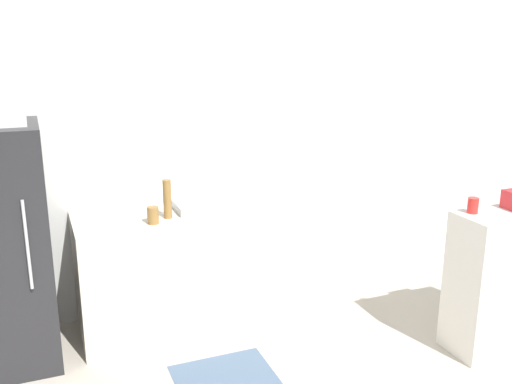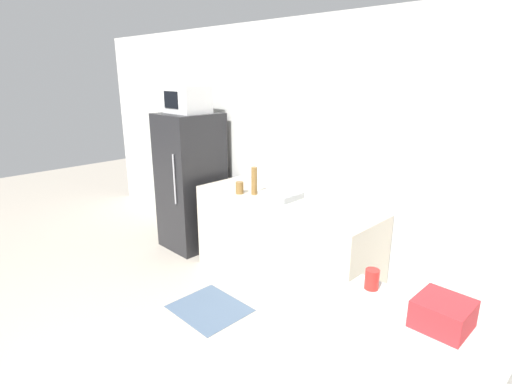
# 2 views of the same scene
# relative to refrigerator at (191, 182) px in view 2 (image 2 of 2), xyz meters

# --- Properties ---
(wall_back) EXTENTS (8.00, 0.06, 2.60)m
(wall_back) POSITION_rel_refrigerator_xyz_m (1.53, 0.44, 0.48)
(wall_back) COLOR silver
(wall_back) RESTS_ON ground_plane
(refrigerator) EXTENTS (0.61, 0.68, 1.64)m
(refrigerator) POSITION_rel_refrigerator_xyz_m (0.00, 0.00, 0.00)
(refrigerator) COLOR #232326
(refrigerator) RESTS_ON ground_plane
(microwave) EXTENTS (0.48, 0.37, 0.31)m
(microwave) POSITION_rel_refrigerator_xyz_m (-0.00, -0.00, 0.98)
(microwave) COLOR white
(microwave) RESTS_ON refrigerator
(counter) EXTENTS (1.95, 0.66, 0.91)m
(counter) POSITION_rel_refrigerator_xyz_m (1.43, 0.07, -0.37)
(counter) COLOR beige
(counter) RESTS_ON ground_plane
(sink_basin) EXTENTS (0.35, 0.29, 0.06)m
(sink_basin) POSITION_rel_refrigerator_xyz_m (1.38, 0.09, 0.12)
(sink_basin) COLOR #9EA3A8
(sink_basin) RESTS_ON counter
(bottle_tall) EXTENTS (0.06, 0.06, 0.28)m
(bottle_tall) POSITION_rel_refrigerator_xyz_m (1.11, -0.02, 0.23)
(bottle_tall) COLOR olive
(bottle_tall) RESTS_ON counter
(bottle_short) EXTENTS (0.08, 0.08, 0.12)m
(bottle_short) POSITION_rel_refrigerator_xyz_m (0.99, -0.11, 0.15)
(bottle_short) COLOR olive
(bottle_short) RESTS_ON counter
(basket) EXTENTS (0.22, 0.22, 0.13)m
(basket) POSITION_rel_refrigerator_xyz_m (3.37, -1.08, 0.26)
(basket) COLOR red
(basket) RESTS_ON shelf_cabinet
(jar) EXTENTS (0.07, 0.07, 0.11)m
(jar) POSITION_rel_refrigerator_xyz_m (2.98, -1.01, 0.25)
(jar) COLOR red
(jar) RESTS_ON shelf_cabinet
(kitchen_rug) EXTENTS (0.65, 0.56, 0.01)m
(kitchen_rug) POSITION_rel_refrigerator_xyz_m (1.29, -0.77, -0.82)
(kitchen_rug) COLOR slate
(kitchen_rug) RESTS_ON ground_plane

